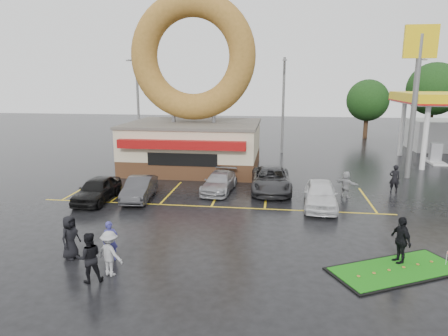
# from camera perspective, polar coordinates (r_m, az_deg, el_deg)

# --- Properties ---
(ground) EXTENTS (120.00, 120.00, 0.00)m
(ground) POSITION_cam_1_polar(r_m,az_deg,el_deg) (19.42, -3.53, -8.64)
(ground) COLOR black
(ground) RESTS_ON ground
(donut_shop) EXTENTS (10.20, 8.70, 13.50)m
(donut_shop) POSITION_cam_1_polar(r_m,az_deg,el_deg) (31.51, -4.39, 7.91)
(donut_shop) COLOR #472B19
(donut_shop) RESTS_ON ground
(shell_sign) EXTENTS (2.20, 0.36, 10.60)m
(shell_sign) POSITION_cam_1_polar(r_m,az_deg,el_deg) (31.18, 25.92, 12.02)
(shell_sign) COLOR slate
(shell_sign) RESTS_ON ground
(streetlight_left) EXTENTS (0.40, 2.21, 9.00)m
(streetlight_left) POSITION_cam_1_polar(r_m,az_deg,el_deg) (40.10, -12.22, 9.12)
(streetlight_left) COLOR slate
(streetlight_left) RESTS_ON ground
(streetlight_mid) EXTENTS (0.40, 2.21, 9.00)m
(streetlight_mid) POSITION_cam_1_polar(r_m,az_deg,el_deg) (38.72, 8.46, 9.15)
(streetlight_mid) COLOR slate
(streetlight_mid) RESTS_ON ground
(streetlight_right) EXTENTS (0.40, 2.21, 9.00)m
(streetlight_right) POSITION_cam_1_polar(r_m,az_deg,el_deg) (41.59, 25.39, 8.32)
(streetlight_right) COLOR slate
(streetlight_right) RESTS_ON ground
(tree_far_c) EXTENTS (6.30, 6.30, 9.00)m
(tree_far_c) POSITION_cam_1_polar(r_m,az_deg,el_deg) (54.91, 27.82, 9.95)
(tree_far_c) COLOR #332114
(tree_far_c) RESTS_ON ground
(tree_far_d) EXTENTS (4.90, 4.90, 7.00)m
(tree_far_d) POSITION_cam_1_polar(r_m,az_deg,el_deg) (50.86, 19.83, 9.07)
(tree_far_d) COLOR #332114
(tree_far_d) RESTS_ON ground
(car_black) EXTENTS (1.70, 4.20, 1.43)m
(car_black) POSITION_cam_1_polar(r_m,az_deg,el_deg) (24.47, -17.67, -2.95)
(car_black) COLOR black
(car_black) RESTS_ON ground
(car_dgrey) EXTENTS (1.76, 4.14, 1.33)m
(car_dgrey) POSITION_cam_1_polar(r_m,az_deg,el_deg) (24.25, -11.98, -2.89)
(car_dgrey) COLOR #313133
(car_dgrey) RESTS_ON ground
(car_silver) EXTENTS (2.11, 4.39, 1.23)m
(car_silver) POSITION_cam_1_polar(r_m,az_deg,el_deg) (25.36, -0.67, -2.03)
(car_silver) COLOR #949498
(car_silver) RESTS_ON ground
(car_grey) EXTENTS (2.71, 5.41, 1.47)m
(car_grey) POSITION_cam_1_polar(r_m,az_deg,el_deg) (25.59, 6.71, -1.71)
(car_grey) COLOR #2C2C2F
(car_grey) RESTS_ON ground
(car_white) EXTENTS (2.05, 4.53, 1.51)m
(car_white) POSITION_cam_1_polar(r_m,az_deg,el_deg) (22.87, 13.61, -3.67)
(car_white) COLOR silver
(car_white) RESTS_ON ground
(person_blue) EXTENTS (0.69, 0.60, 1.59)m
(person_blue) POSITION_cam_1_polar(r_m,az_deg,el_deg) (16.57, -15.94, -10.00)
(person_blue) COLOR navy
(person_blue) RESTS_ON ground
(person_blackjkt) EXTENTS (1.11, 1.03, 1.82)m
(person_blackjkt) POSITION_cam_1_polar(r_m,az_deg,el_deg) (15.09, -18.72, -12.01)
(person_blackjkt) COLOR black
(person_blackjkt) RESTS_ON ground
(person_hoodie) EXTENTS (1.25, 0.99, 1.69)m
(person_hoodie) POSITION_cam_1_polar(r_m,az_deg,el_deg) (15.36, -16.00, -11.64)
(person_hoodie) COLOR #999A9C
(person_hoodie) RESTS_ON ground
(person_bystander) EXTENTS (0.79, 0.99, 1.77)m
(person_bystander) POSITION_cam_1_polar(r_m,az_deg,el_deg) (17.19, -21.12, -9.21)
(person_bystander) COLOR black
(person_bystander) RESTS_ON ground
(person_cameraman) EXTENTS (0.81, 1.21, 1.90)m
(person_cameraman) POSITION_cam_1_polar(r_m,az_deg,el_deg) (17.04, 23.92, -9.42)
(person_cameraman) COLOR black
(person_cameraman) RESTS_ON ground
(person_walker_near) EXTENTS (1.42, 1.35, 1.61)m
(person_walker_near) POSITION_cam_1_polar(r_m,az_deg,el_deg) (25.23, 17.02, -2.24)
(person_walker_near) COLOR #99999C
(person_walker_near) RESTS_ON ground
(person_walker_far) EXTENTS (0.66, 0.45, 1.77)m
(person_walker_far) POSITION_cam_1_polar(r_m,az_deg,el_deg) (27.37, 23.17, -1.40)
(person_walker_far) COLOR black
(person_walker_far) RESTS_ON ground
(dumpster) EXTENTS (1.87, 1.31, 1.30)m
(dumpster) POSITION_cam_1_polar(r_m,az_deg,el_deg) (33.60, -11.68, 1.41)
(dumpster) COLOR #1A4421
(dumpster) RESTS_ON ground
(putting_green) EXTENTS (5.46, 4.26, 0.63)m
(putting_green) POSITION_cam_1_polar(r_m,az_deg,el_deg) (16.71, 23.39, -13.22)
(putting_green) COLOR black
(putting_green) RESTS_ON ground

